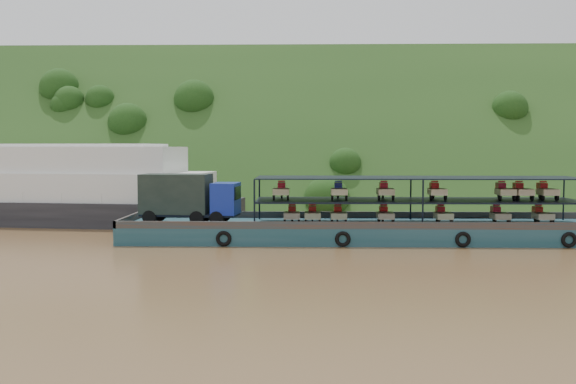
{
  "coord_description": "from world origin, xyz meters",
  "views": [
    {
      "loc": [
        -0.8,
        -46.78,
        6.68
      ],
      "look_at": [
        -2.0,
        3.0,
        3.2
      ],
      "focal_mm": 40.0,
      "sensor_mm": 36.0,
      "label": 1
    }
  ],
  "objects": [
    {
      "name": "passenger_ferry",
      "position": [
        -23.79,
        9.78,
        3.02
      ],
      "size": [
        35.25,
        12.55,
        6.98
      ],
      "rotation": [
        0.0,
        0.0,
        -0.12
      ],
      "color": "black",
      "rests_on": "ground"
    },
    {
      "name": "ground",
      "position": [
        0.0,
        0.0,
        0.0
      ],
      "size": [
        160.0,
        160.0,
        0.0
      ],
      "primitive_type": "plane",
      "color": "brown",
      "rests_on": "ground"
    },
    {
      "name": "cargo_barge",
      "position": [
        2.59,
        -0.68,
        1.19
      ],
      "size": [
        35.0,
        7.18,
        4.76
      ],
      "color": "#143E47",
      "rests_on": "ground"
    },
    {
      "name": "hillside",
      "position": [
        0.0,
        36.0,
        0.0
      ],
      "size": [
        140.0,
        39.6,
        39.6
      ],
      "primitive_type": "cube",
      "rotation": [
        0.79,
        0.0,
        0.0
      ],
      "color": "#1E3D16",
      "rests_on": "ground"
    }
  ]
}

